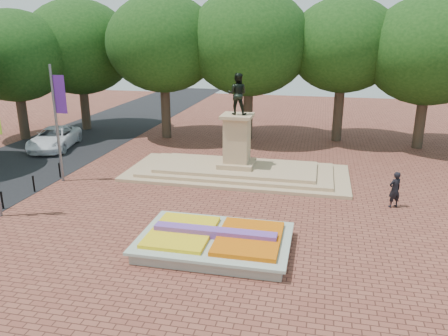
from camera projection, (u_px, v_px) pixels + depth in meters
name	position (u px, v px, depth m)	size (l,w,h in m)	color
ground	(204.00, 227.00, 20.52)	(90.00, 90.00, 0.00)	brown
asphalt_street	(1.00, 173.00, 28.29)	(9.00, 90.00, 0.02)	black
flower_bed	(215.00, 241.00, 18.33)	(6.30, 4.30, 0.91)	gray
monument	(237.00, 161.00, 27.70)	(14.00, 6.00, 6.40)	tan
tree_row_back	(290.00, 59.00, 34.79)	(44.80, 8.80, 10.43)	#3A2A1F
van	(54.00, 138.00, 33.97)	(2.74, 5.93, 1.65)	white
pedestrian	(395.00, 190.00, 22.54)	(0.70, 0.46, 1.93)	black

